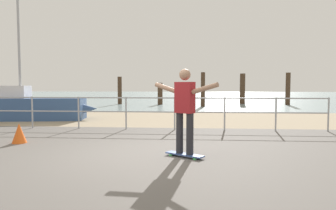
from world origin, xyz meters
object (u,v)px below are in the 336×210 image
at_px(sailboat, 32,107).
at_px(skateboard, 185,155).
at_px(skateboarder, 185,106).
at_px(traffic_cone, 19,134).

distance_m(sailboat, skateboard, 8.87).
bearing_deg(skateboarder, skateboard, -14.04).
height_order(sailboat, traffic_cone, sailboat).
height_order(sailboat, skateboard, sailboat).
bearing_deg(traffic_cone, skateboard, -16.17).
bearing_deg(traffic_cone, sailboat, 114.77).
bearing_deg(skateboard, sailboat, 135.80).
bearing_deg(skateboarder, traffic_cone, 163.83).
height_order(skateboard, skateboarder, skateboarder).
distance_m(skateboard, skateboarder, 0.95).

